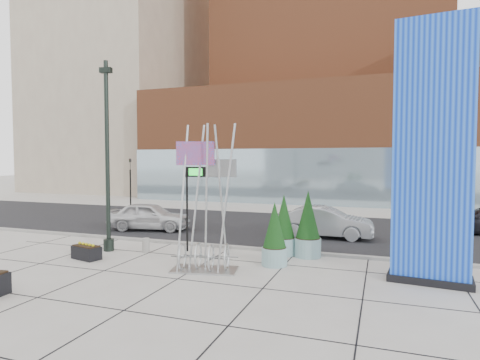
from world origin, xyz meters
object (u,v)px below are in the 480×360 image
(public_art_sculpture, at_px, (205,233))
(concrete_bollard, at_px, (146,245))
(blue_pylon, at_px, (432,157))
(overhead_street_sign, at_px, (200,179))
(car_white_west, at_px, (149,216))
(lamp_post, at_px, (108,174))
(car_silver_mid, at_px, (325,222))

(public_art_sculpture, distance_m, concrete_bollard, 4.17)
(blue_pylon, distance_m, concrete_bollard, 11.82)
(concrete_bollard, height_order, overhead_street_sign, overhead_street_sign)
(concrete_bollard, xyz_separation_m, overhead_street_sign, (2.24, 0.80, 2.89))
(public_art_sculpture, bearing_deg, concrete_bollard, 142.77)
(public_art_sculpture, xyz_separation_m, overhead_street_sign, (-1.38, 2.55, 1.80))
(car_white_west, bearing_deg, concrete_bollard, -161.11)
(public_art_sculpture, bearing_deg, overhead_street_sign, 107.11)
(blue_pylon, height_order, car_white_west, blue_pylon)
(public_art_sculpture, relative_size, car_white_west, 1.15)
(public_art_sculpture, height_order, overhead_street_sign, public_art_sculpture)
(lamp_post, relative_size, public_art_sculpture, 1.56)
(overhead_street_sign, xyz_separation_m, car_white_west, (-5.10, 4.00, -2.41))
(overhead_street_sign, bearing_deg, blue_pylon, -13.85)
(lamp_post, height_order, public_art_sculpture, lamp_post)
(blue_pylon, relative_size, concrete_bollard, 13.82)
(overhead_street_sign, bearing_deg, concrete_bollard, -165.72)
(public_art_sculpture, xyz_separation_m, concrete_bollard, (-3.62, 1.75, -1.09))
(concrete_bollard, relative_size, car_white_west, 0.13)
(overhead_street_sign, relative_size, car_white_west, 0.80)
(public_art_sculpture, xyz_separation_m, car_silver_mid, (3.29, 7.67, -0.60))
(lamp_post, height_order, overhead_street_sign, lamp_post)
(lamp_post, relative_size, car_silver_mid, 1.72)
(blue_pylon, distance_m, lamp_post, 12.92)
(concrete_bollard, bearing_deg, public_art_sculpture, -25.86)
(concrete_bollard, bearing_deg, car_white_west, 120.78)
(blue_pylon, bearing_deg, concrete_bollard, -175.97)
(blue_pylon, bearing_deg, overhead_street_sign, 178.28)
(blue_pylon, distance_m, overhead_street_sign, 9.09)
(overhead_street_sign, bearing_deg, car_white_west, 136.49)
(lamp_post, xyz_separation_m, car_silver_mid, (8.63, 6.20, -2.61))
(blue_pylon, xyz_separation_m, overhead_street_sign, (-8.94, 1.33, -0.94))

